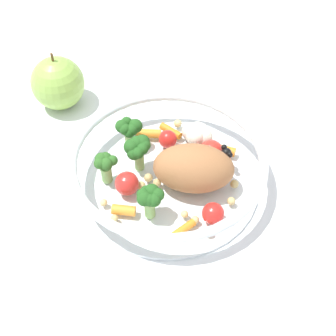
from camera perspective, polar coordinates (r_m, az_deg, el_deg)
The scene contains 3 objects.
ground_plane at distance 0.61m, azimuth 1.49°, elevation -2.12°, with size 2.40×2.40×0.00m, color white.
food_container at distance 0.59m, azimuth 0.56°, elevation 0.33°, with size 0.25×0.25×0.07m.
loose_apple at distance 0.71m, azimuth -13.21°, elevation 9.99°, with size 0.08×0.08×0.09m.
Camera 1 is at (-0.11, -0.37, 0.47)m, focal length 50.26 mm.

